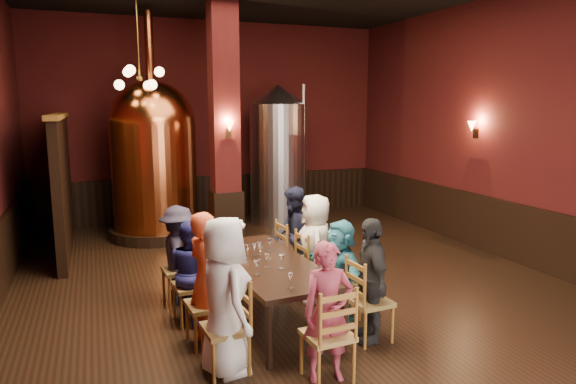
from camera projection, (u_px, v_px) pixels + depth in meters
name	position (u px, v px, depth m)	size (l,w,h in m)	color
room	(293.00, 133.00, 7.23)	(10.00, 10.02, 4.50)	black
wainscot_right	(505.00, 229.00, 8.91)	(0.08, 9.90, 1.00)	black
wainscot_back	(216.00, 196.00, 12.09)	(7.90, 0.08, 1.00)	black
column	(224.00, 125.00, 9.70)	(0.58, 0.58, 4.50)	#43120E
partition	(63.00, 185.00, 9.23)	(0.22, 3.50, 2.40)	black
pendant_cluster	(140.00, 78.00, 9.12)	(0.90, 0.90, 1.70)	#A57226
sconce_wall	(476.00, 129.00, 9.34)	(0.20, 0.20, 0.36)	black
sconce_column	(228.00, 129.00, 9.43)	(0.20, 0.20, 0.36)	black
dining_table	(266.00, 266.00, 6.28)	(1.16, 2.46, 0.75)	black
chair_0	(225.00, 328.00, 5.07)	(0.46, 0.46, 0.92)	olive
person_0	(225.00, 296.00, 5.02)	(0.77, 0.50, 1.58)	white
chair_1	(207.00, 304.00, 5.67)	(0.46, 0.46, 0.92)	olive
person_1	(206.00, 279.00, 5.62)	(0.55, 0.36, 1.51)	#C84222
chair_2	(192.00, 285.00, 6.26)	(0.46, 0.46, 0.92)	olive
person_2	(191.00, 272.00, 6.23)	(0.62, 0.30, 1.27)	navy
chair_3	(179.00, 269.00, 6.86)	(0.46, 0.46, 0.92)	olive
person_3	(179.00, 255.00, 6.83)	(0.86, 0.49, 1.33)	black
chair_4	(370.00, 301.00, 5.77)	(0.46, 0.46, 0.92)	olive
person_4	(370.00, 280.00, 5.73)	(0.83, 0.35, 1.42)	black
chair_5	(340.00, 282.00, 6.37)	(0.46, 0.46, 0.92)	olive
person_5	(340.00, 269.00, 6.34)	(1.17, 0.37, 1.26)	teal
chair_6	(315.00, 267.00, 6.96)	(0.46, 0.46, 0.92)	olive
person_6	(315.00, 248.00, 6.92)	(0.72, 0.47, 1.46)	white
chair_7	(294.00, 254.00, 7.56)	(0.46, 0.46, 0.92)	olive
person_7	(294.00, 236.00, 7.52)	(0.71, 0.35, 1.46)	#181B31
chair_8	(328.00, 334.00, 4.93)	(0.46, 0.46, 0.92)	olive
person_8	(328.00, 312.00, 4.89)	(0.50, 0.33, 1.37)	#933144
copper_kettle	(154.00, 158.00, 10.14)	(1.93, 1.93, 4.39)	black
steel_vessel	(279.00, 155.00, 11.45)	(1.46, 1.46, 3.07)	#B2B2B7
rose_vase	(238.00, 227.00, 7.01)	(0.21, 0.21, 0.36)	white
wine_glass_0	(254.00, 250.00, 6.44)	(0.07, 0.07, 0.17)	white
wine_glass_1	(260.00, 253.00, 6.30)	(0.07, 0.07, 0.17)	white
wine_glass_2	(257.00, 268.00, 5.73)	(0.07, 0.07, 0.17)	white
wine_glass_3	(291.00, 281.00, 5.32)	(0.07, 0.07, 0.17)	white
wine_glass_4	(269.00, 245.00, 6.67)	(0.07, 0.07, 0.17)	white
wine_glass_5	(259.00, 249.00, 6.49)	(0.07, 0.07, 0.17)	white
wine_glass_6	(316.00, 268.00, 5.75)	(0.07, 0.07, 0.17)	white
wine_glass_7	(247.00, 251.00, 6.38)	(0.07, 0.07, 0.17)	white
wine_glass_8	(282.00, 262.00, 5.96)	(0.07, 0.07, 0.17)	white
wine_glass_9	(267.00, 261.00, 6.00)	(0.07, 0.07, 0.17)	white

